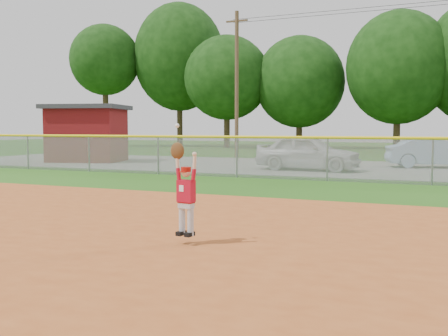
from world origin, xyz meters
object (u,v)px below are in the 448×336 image
at_px(car_blue, 433,153).
at_px(utility_shed, 87,133).
at_px(ballplayer, 185,190).
at_px(car_white_a, 308,153).

bearing_deg(car_blue, utility_shed, 84.22).
distance_m(utility_shed, ballplayer, 20.58).
height_order(car_white_a, car_blue, car_white_a).
xyz_separation_m(car_white_a, car_blue, (4.96, 3.60, -0.08)).
height_order(car_white_a, ballplayer, ballplayer).
relative_size(car_white_a, car_blue, 1.08).
distance_m(car_blue, utility_shed, 17.50).
bearing_deg(car_blue, ballplayer, 154.55).
distance_m(car_white_a, utility_shed, 12.39).
xyz_separation_m(car_blue, utility_shed, (-17.29, -2.58, 0.86)).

